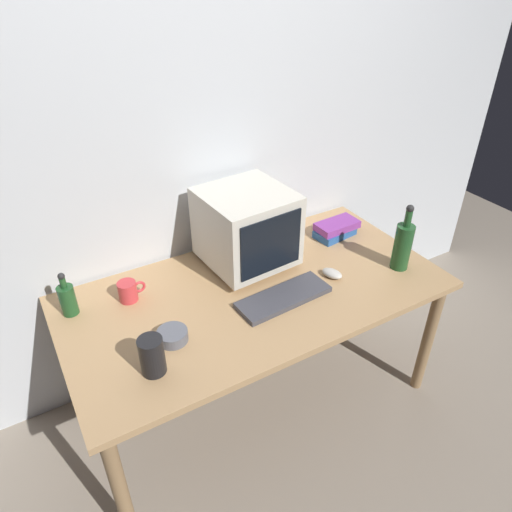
# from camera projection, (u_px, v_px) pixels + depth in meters

# --- Properties ---
(ground_plane) EXTENTS (6.00, 6.00, 0.00)m
(ground_plane) POSITION_uv_depth(u_px,v_px,m) (256.00, 396.00, 2.47)
(ground_plane) COLOR gray
(back_wall) EXTENTS (4.00, 0.08, 2.50)m
(back_wall) POSITION_uv_depth(u_px,v_px,m) (202.00, 138.00, 2.13)
(back_wall) COLOR silver
(back_wall) RESTS_ON ground
(desk) EXTENTS (1.68, 0.86, 0.70)m
(desk) POSITION_uv_depth(u_px,v_px,m) (256.00, 302.00, 2.12)
(desk) COLOR tan
(desk) RESTS_ON ground
(crt_monitor) EXTENTS (0.41, 0.41, 0.37)m
(crt_monitor) POSITION_uv_depth(u_px,v_px,m) (247.00, 228.00, 2.15)
(crt_monitor) COLOR beige
(crt_monitor) RESTS_ON desk
(keyboard) EXTENTS (0.43, 0.18, 0.02)m
(keyboard) POSITION_uv_depth(u_px,v_px,m) (284.00, 297.00, 2.02)
(keyboard) COLOR #3F3F47
(keyboard) RESTS_ON desk
(computer_mouse) EXTENTS (0.09, 0.11, 0.04)m
(computer_mouse) POSITION_uv_depth(u_px,v_px,m) (332.00, 273.00, 2.15)
(computer_mouse) COLOR beige
(computer_mouse) RESTS_ON desk
(bottle_tall) EXTENTS (0.08, 0.08, 0.33)m
(bottle_tall) POSITION_uv_depth(u_px,v_px,m) (403.00, 245.00, 2.16)
(bottle_tall) COLOR #1E4C23
(bottle_tall) RESTS_ON desk
(bottle_short) EXTENTS (0.07, 0.07, 0.20)m
(bottle_short) POSITION_uv_depth(u_px,v_px,m) (67.00, 299.00, 1.91)
(bottle_short) COLOR #1E4C23
(bottle_short) RESTS_ON desk
(book_stack) EXTENTS (0.24, 0.15, 0.08)m
(book_stack) POSITION_uv_depth(u_px,v_px,m) (336.00, 229.00, 2.45)
(book_stack) COLOR #28569E
(book_stack) RESTS_ON desk
(mug) EXTENTS (0.12, 0.08, 0.09)m
(mug) POSITION_uv_depth(u_px,v_px,m) (128.00, 291.00, 2.00)
(mug) COLOR #CC383D
(mug) RESTS_ON desk
(cd_spindle) EXTENTS (0.12, 0.12, 0.04)m
(cd_spindle) POSITION_uv_depth(u_px,v_px,m) (173.00, 336.00, 1.80)
(cd_spindle) COLOR #595B66
(cd_spindle) RESTS_ON desk
(metal_canister) EXTENTS (0.09, 0.09, 0.15)m
(metal_canister) POSITION_uv_depth(u_px,v_px,m) (152.00, 356.00, 1.64)
(metal_canister) COLOR black
(metal_canister) RESTS_ON desk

